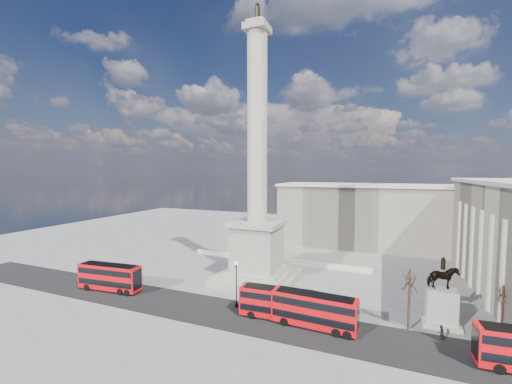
{
  "coord_description": "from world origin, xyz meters",
  "views": [
    {
      "loc": [
        21.38,
        -48.34,
        20.1
      ],
      "look_at": [
        0.49,
        3.21,
        16.37
      ],
      "focal_mm": 22.0,
      "sensor_mm": 36.0,
      "label": 1
    }
  ],
  "objects_px": {
    "nelsons_column": "(257,210)",
    "pedestrian_walking": "(348,317)",
    "red_bus_a": "(110,277)",
    "pedestrian_crossing": "(356,311)",
    "red_bus_b": "(314,310)",
    "pedestrian_standing": "(441,332)",
    "victorian_lamp": "(236,280)",
    "equestrian_statue": "(442,302)",
    "red_bus_c": "(278,303)"
  },
  "relations": [
    {
      "from": "nelsons_column",
      "to": "pedestrian_walking",
      "type": "distance_m",
      "value": 24.24
    },
    {
      "from": "red_bus_a",
      "to": "pedestrian_crossing",
      "type": "relative_size",
      "value": 6.78
    },
    {
      "from": "pedestrian_crossing",
      "to": "pedestrian_walking",
      "type": "bearing_deg",
      "value": 133.78
    },
    {
      "from": "nelsons_column",
      "to": "pedestrian_crossing",
      "type": "height_order",
      "value": "nelsons_column"
    },
    {
      "from": "pedestrian_walking",
      "to": "red_bus_b",
      "type": "bearing_deg",
      "value": -175.85
    },
    {
      "from": "nelsons_column",
      "to": "pedestrian_crossing",
      "type": "relative_size",
      "value": 30.17
    },
    {
      "from": "pedestrian_crossing",
      "to": "red_bus_b",
      "type": "bearing_deg",
      "value": 110.68
    },
    {
      "from": "red_bus_b",
      "to": "pedestrian_standing",
      "type": "relative_size",
      "value": 6.26
    },
    {
      "from": "red_bus_a",
      "to": "red_bus_b",
      "type": "distance_m",
      "value": 34.42
    },
    {
      "from": "victorian_lamp",
      "to": "pedestrian_crossing",
      "type": "height_order",
      "value": "victorian_lamp"
    },
    {
      "from": "red_bus_b",
      "to": "pedestrian_walking",
      "type": "relative_size",
      "value": 6.97
    },
    {
      "from": "pedestrian_walking",
      "to": "pedestrian_standing",
      "type": "height_order",
      "value": "pedestrian_standing"
    },
    {
      "from": "pedestrian_crossing",
      "to": "equestrian_statue",
      "type": "bearing_deg",
      "value": -109.88
    },
    {
      "from": "nelsons_column",
      "to": "red_bus_a",
      "type": "xyz_separation_m",
      "value": [
        -20.74,
        -14.79,
        -10.57
      ]
    },
    {
      "from": "nelsons_column",
      "to": "pedestrian_crossing",
      "type": "bearing_deg",
      "value": -26.39
    },
    {
      "from": "red_bus_c",
      "to": "pedestrian_standing",
      "type": "xyz_separation_m",
      "value": [
        19.58,
        2.41,
        -1.35
      ]
    },
    {
      "from": "red_bus_b",
      "to": "pedestrian_crossing",
      "type": "xyz_separation_m",
      "value": [
        4.67,
        5.29,
        -1.49
      ]
    },
    {
      "from": "pedestrian_standing",
      "to": "pedestrian_crossing",
      "type": "distance_m",
      "value": 10.19
    },
    {
      "from": "equestrian_statue",
      "to": "pedestrian_crossing",
      "type": "distance_m",
      "value": 10.86
    },
    {
      "from": "equestrian_statue",
      "to": "pedestrian_standing",
      "type": "xyz_separation_m",
      "value": [
        -0.59,
        -3.87,
        -2.31
      ]
    },
    {
      "from": "pedestrian_standing",
      "to": "pedestrian_crossing",
      "type": "xyz_separation_m",
      "value": [
        -9.91,
        2.4,
        -0.05
      ]
    },
    {
      "from": "red_bus_c",
      "to": "pedestrian_walking",
      "type": "height_order",
      "value": "red_bus_c"
    },
    {
      "from": "equestrian_statue",
      "to": "pedestrian_crossing",
      "type": "height_order",
      "value": "equestrian_statue"
    },
    {
      "from": "nelsons_column",
      "to": "pedestrian_walking",
      "type": "bearing_deg",
      "value": -33.23
    },
    {
      "from": "red_bus_a",
      "to": "equestrian_statue",
      "type": "relative_size",
      "value": 1.23
    },
    {
      "from": "pedestrian_walking",
      "to": "pedestrian_crossing",
      "type": "xyz_separation_m",
      "value": [
        0.79,
        2.4,
        0.04
      ]
    },
    {
      "from": "nelsons_column",
      "to": "equestrian_statue",
      "type": "bearing_deg",
      "value": -14.81
    },
    {
      "from": "nelsons_column",
      "to": "red_bus_a",
      "type": "distance_m",
      "value": 27.58
    },
    {
      "from": "equestrian_statue",
      "to": "red_bus_b",
      "type": "bearing_deg",
      "value": -155.96
    },
    {
      "from": "red_bus_b",
      "to": "pedestrian_standing",
      "type": "xyz_separation_m",
      "value": [
        14.58,
        2.89,
        -1.44
      ]
    },
    {
      "from": "victorian_lamp",
      "to": "red_bus_a",
      "type": "bearing_deg",
      "value": -174.51
    },
    {
      "from": "red_bus_b",
      "to": "pedestrian_standing",
      "type": "bearing_deg",
      "value": 14.33
    },
    {
      "from": "red_bus_a",
      "to": "pedestrian_walking",
      "type": "xyz_separation_m",
      "value": [
        38.3,
        3.29,
        -1.55
      ]
    },
    {
      "from": "victorian_lamp",
      "to": "equestrian_statue",
      "type": "bearing_deg",
      "value": 10.45
    },
    {
      "from": "red_bus_a",
      "to": "equestrian_statue",
      "type": "xyz_separation_m",
      "value": [
        49.59,
        7.16,
        0.85
      ]
    },
    {
      "from": "red_bus_c",
      "to": "pedestrian_standing",
      "type": "bearing_deg",
      "value": 4.41
    },
    {
      "from": "red_bus_b",
      "to": "victorian_lamp",
      "type": "height_order",
      "value": "victorian_lamp"
    },
    {
      "from": "red_bus_b",
      "to": "pedestrian_crossing",
      "type": "bearing_deg",
      "value": 51.67
    },
    {
      "from": "red_bus_b",
      "to": "equestrian_statue",
      "type": "bearing_deg",
      "value": 27.15
    },
    {
      "from": "nelsons_column",
      "to": "pedestrian_crossing",
      "type": "xyz_separation_m",
      "value": [
        18.35,
        -9.1,
        -12.09
      ]
    },
    {
      "from": "red_bus_b",
      "to": "pedestrian_walking",
      "type": "height_order",
      "value": "red_bus_b"
    },
    {
      "from": "equestrian_statue",
      "to": "red_bus_a",
      "type": "bearing_deg",
      "value": -171.78
    },
    {
      "from": "red_bus_c",
      "to": "victorian_lamp",
      "type": "xyz_separation_m",
      "value": [
        -6.92,
        1.29,
        1.84
      ]
    },
    {
      "from": "nelsons_column",
      "to": "pedestrian_walking",
      "type": "height_order",
      "value": "nelsons_column"
    },
    {
      "from": "red_bus_a",
      "to": "victorian_lamp",
      "type": "distance_m",
      "value": 22.66
    },
    {
      "from": "pedestrian_walking",
      "to": "pedestrian_crossing",
      "type": "relative_size",
      "value": 0.96
    },
    {
      "from": "nelsons_column",
      "to": "red_bus_a",
      "type": "relative_size",
      "value": 4.45
    },
    {
      "from": "red_bus_c",
      "to": "pedestrian_walking",
      "type": "distance_m",
      "value": 9.31
    },
    {
      "from": "red_bus_a",
      "to": "pedestrian_standing",
      "type": "height_order",
      "value": "red_bus_a"
    },
    {
      "from": "red_bus_a",
      "to": "pedestrian_crossing",
      "type": "height_order",
      "value": "red_bus_a"
    }
  ]
}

